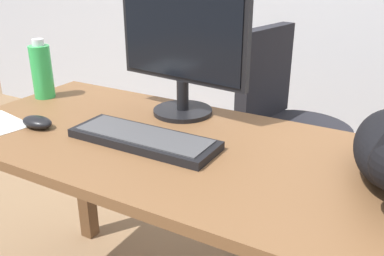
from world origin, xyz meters
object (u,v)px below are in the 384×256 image
at_px(monitor, 182,47).
at_px(keyboard, 144,139).
at_px(office_chair, 286,153).
at_px(computer_mouse, 37,122).
at_px(water_bottle, 42,71).

xyz_separation_m(monitor, keyboard, (0.03, -0.26, -0.21)).
relative_size(office_chair, keyboard, 2.17).
bearing_deg(computer_mouse, keyboard, 10.83).
bearing_deg(office_chair, computer_mouse, -123.17).
xyz_separation_m(computer_mouse, water_bottle, (-0.22, 0.23, 0.08)).
height_order(office_chair, monitor, monitor).
xyz_separation_m(monitor, water_bottle, (-0.54, -0.10, -0.12)).
distance_m(computer_mouse, water_bottle, 0.32).
relative_size(monitor, computer_mouse, 4.36).
distance_m(monitor, water_bottle, 0.57).
height_order(office_chair, computer_mouse, office_chair).
bearing_deg(office_chair, keyboard, -104.19).
height_order(monitor, water_bottle, monitor).
relative_size(office_chair, water_bottle, 4.36).
relative_size(keyboard, computer_mouse, 4.00).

